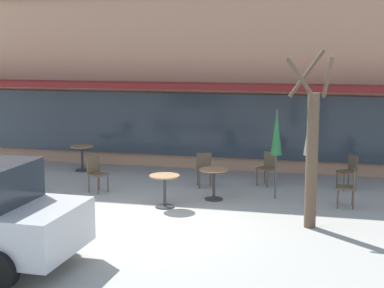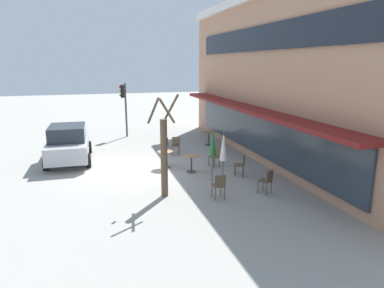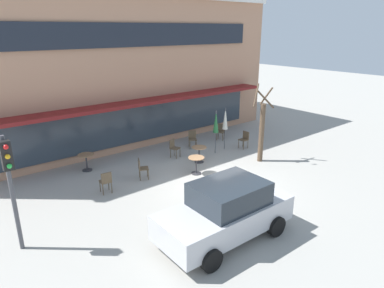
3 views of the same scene
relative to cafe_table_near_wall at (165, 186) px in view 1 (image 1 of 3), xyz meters
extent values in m
plane|color=#9E9B93|center=(-0.02, -1.51, -0.52)|extent=(80.00, 80.00, 0.00)
cube|color=tan|center=(-0.02, 8.49, 3.45)|extent=(18.23, 8.00, 7.93)
cube|color=maroon|center=(-0.02, 3.94, 2.03)|extent=(15.49, 1.10, 0.16)
cube|color=#2D3842|center=(-0.02, 4.43, 0.83)|extent=(14.58, 0.10, 1.90)
cylinder|color=#333338|center=(0.00, 0.00, -0.50)|extent=(0.44, 0.44, 0.03)
cylinder|color=#333338|center=(0.00, 0.00, -0.14)|extent=(0.07, 0.07, 0.70)
cylinder|color=#99704C|center=(0.00, 0.00, 0.23)|extent=(0.70, 0.70, 0.03)
cylinder|color=#333338|center=(-3.55, 3.32, -0.50)|extent=(0.44, 0.44, 0.03)
cylinder|color=#333338|center=(-3.55, 3.32, -0.14)|extent=(0.07, 0.07, 0.70)
cylinder|color=#99704C|center=(-3.55, 3.32, 0.23)|extent=(0.70, 0.70, 0.03)
cylinder|color=#333338|center=(0.96, 0.95, -0.50)|extent=(0.44, 0.44, 0.03)
cylinder|color=#333338|center=(0.96, 0.95, -0.14)|extent=(0.07, 0.07, 0.70)
cylinder|color=#99704C|center=(0.96, 0.95, 0.23)|extent=(0.70, 0.70, 0.03)
cylinder|color=#4C4C51|center=(2.40, 1.38, 0.58)|extent=(0.04, 0.04, 2.20)
cone|color=#286B38|center=(2.40, 1.38, 1.13)|extent=(0.28, 0.28, 1.10)
cylinder|color=#4C4C51|center=(3.18, 1.52, 0.58)|extent=(0.04, 0.04, 2.20)
cone|color=silver|center=(3.18, 1.52, 1.13)|extent=(0.28, 0.28, 1.10)
cylinder|color=brown|center=(-1.82, 1.05, -0.29)|extent=(0.04, 0.04, 0.45)
cylinder|color=brown|center=(-1.97, 0.75, -0.29)|extent=(0.04, 0.04, 0.45)
cylinder|color=brown|center=(-2.13, 1.20, -0.29)|extent=(0.04, 0.04, 0.45)
cylinder|color=brown|center=(-2.28, 0.89, -0.29)|extent=(0.04, 0.04, 0.45)
cube|color=brown|center=(-2.05, 0.97, -0.05)|extent=(0.53, 0.53, 0.04)
cube|color=brown|center=(-2.21, 1.05, 0.17)|extent=(0.21, 0.38, 0.40)
cylinder|color=brown|center=(2.08, 2.49, -0.29)|extent=(0.04, 0.04, 0.45)
cylinder|color=brown|center=(1.78, 2.66, -0.29)|extent=(0.04, 0.04, 0.45)
cylinder|color=brown|center=(2.25, 2.78, -0.29)|extent=(0.04, 0.04, 0.45)
cylinder|color=brown|center=(1.96, 2.96, -0.29)|extent=(0.04, 0.04, 0.45)
cube|color=brown|center=(2.02, 2.72, -0.05)|extent=(0.55, 0.55, 0.04)
cube|color=brown|center=(2.11, 2.88, 0.17)|extent=(0.36, 0.24, 0.40)
cylinder|color=brown|center=(-4.00, 0.98, -0.29)|extent=(0.04, 0.04, 0.45)
cylinder|color=brown|center=(-3.67, 0.94, -0.29)|extent=(0.04, 0.04, 0.45)
cylinder|color=brown|center=(-4.04, 0.64, -0.29)|extent=(0.04, 0.04, 0.45)
cylinder|color=brown|center=(-3.71, 0.60, -0.29)|extent=(0.04, 0.04, 0.45)
cube|color=brown|center=(-3.85, 0.79, -0.05)|extent=(0.44, 0.44, 0.04)
cube|color=brown|center=(-3.88, 0.61, 0.17)|extent=(0.40, 0.09, 0.40)
cylinder|color=brown|center=(0.69, 2.08, -0.29)|extent=(0.04, 0.04, 0.45)
cylinder|color=brown|center=(0.38, 1.95, -0.29)|extent=(0.04, 0.04, 0.45)
cylinder|color=brown|center=(0.56, 2.40, -0.29)|extent=(0.04, 0.04, 0.45)
cylinder|color=brown|center=(0.25, 2.27, -0.29)|extent=(0.04, 0.04, 0.45)
cube|color=brown|center=(0.47, 2.17, -0.05)|extent=(0.52, 0.52, 0.04)
cube|color=brown|center=(0.40, 2.34, 0.17)|extent=(0.39, 0.19, 0.40)
cylinder|color=brown|center=(4.04, 2.56, -0.29)|extent=(0.04, 0.04, 0.45)
cylinder|color=brown|center=(3.86, 2.86, -0.29)|extent=(0.04, 0.04, 0.45)
cylinder|color=brown|center=(4.33, 2.74, -0.29)|extent=(0.04, 0.04, 0.45)
cylinder|color=brown|center=(4.16, 3.03, -0.29)|extent=(0.04, 0.04, 0.45)
cube|color=brown|center=(4.10, 2.80, -0.05)|extent=(0.55, 0.55, 0.04)
cube|color=brown|center=(4.25, 2.89, 0.17)|extent=(0.24, 0.36, 0.40)
cylinder|color=brown|center=(3.89, 0.83, -0.29)|extent=(0.04, 0.04, 0.45)
cylinder|color=brown|center=(3.88, 1.17, -0.29)|extent=(0.04, 0.04, 0.45)
cylinder|color=brown|center=(4.23, 0.84, -0.29)|extent=(0.04, 0.04, 0.45)
cylinder|color=brown|center=(4.22, 1.18, -0.29)|extent=(0.04, 0.04, 0.45)
cube|color=brown|center=(4.05, 1.01, -0.05)|extent=(0.41, 0.41, 0.04)
cube|color=brown|center=(4.23, 1.01, 0.17)|extent=(0.05, 0.40, 0.40)
cylinder|color=black|center=(-1.08, -3.34, -0.20)|extent=(0.64, 0.23, 0.64)
cylinder|color=brown|center=(3.33, -0.74, 0.87)|extent=(0.24, 0.24, 2.77)
cylinder|color=brown|center=(3.59, -0.67, 2.56)|extent=(0.24, 0.60, 0.87)
cylinder|color=brown|center=(3.16, -0.43, 2.62)|extent=(0.73, 0.44, 0.98)
cylinder|color=brown|center=(3.09, -1.03, 2.53)|extent=(0.68, 0.57, 0.82)
camera|label=1|loc=(3.76, -12.65, 3.14)|focal=55.00mm
camera|label=2|loc=(14.58, -3.07, 4.10)|focal=32.00mm
camera|label=3|loc=(-8.77, -10.53, 5.49)|focal=32.00mm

